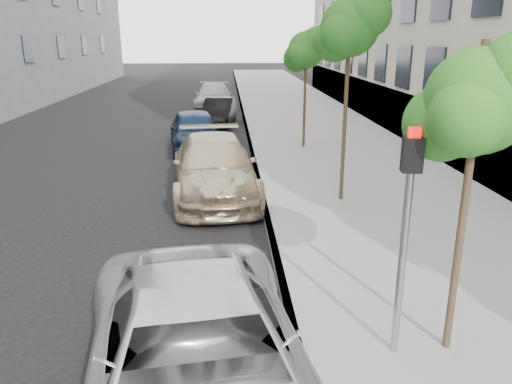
{
  "coord_description": "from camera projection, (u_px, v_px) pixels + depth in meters",
  "views": [
    {
      "loc": [
        0.25,
        -4.22,
        4.19
      ],
      "look_at": [
        0.77,
        4.37,
        1.5
      ],
      "focal_mm": 35.0,
      "sensor_mm": 36.0,
      "label": 1
    }
  ],
  "objects": [
    {
      "name": "curb",
      "position": [
        243.0,
        112.0,
        28.16
      ],
      "size": [
        0.15,
        72.0,
        0.14
      ],
      "primitive_type": "cube",
      "color": "#9E9B93",
      "rests_on": "ground"
    },
    {
      "name": "minivan",
      "position": [
        199.0,
        364.0,
        5.47
      ],
      "size": [
        3.25,
        5.75,
        1.52
      ],
      "primitive_type": "imported",
      "rotation": [
        0.0,
        0.0,
        0.14
      ],
      "color": "silver",
      "rests_on": "ground"
    },
    {
      "name": "sedan_rear",
      "position": [
        214.0,
        97.0,
        29.29
      ],
      "size": [
        2.17,
        5.26,
        1.52
      ],
      "primitive_type": "imported",
      "rotation": [
        0.0,
        0.0,
        -0.01
      ],
      "color": "gray",
      "rests_on": "ground"
    },
    {
      "name": "suv",
      "position": [
        214.0,
        167.0,
        13.58
      ],
      "size": [
        2.62,
        5.57,
        1.57
      ],
      "primitive_type": "imported",
      "rotation": [
        0.0,
        0.0,
        0.08
      ],
      "color": "tan",
      "rests_on": "ground"
    },
    {
      "name": "sedan_blue",
      "position": [
        195.0,
        131.0,
        18.83
      ],
      "size": [
        2.35,
        4.69,
        1.53
      ],
      "primitive_type": "imported",
      "rotation": [
        0.0,
        0.0,
        0.12
      ],
      "color": "#101D36",
      "rests_on": "ground"
    },
    {
      "name": "sidewalk",
      "position": [
        297.0,
        112.0,
        28.34
      ],
      "size": [
        6.4,
        72.0,
        0.14
      ],
      "primitive_type": "cube",
      "color": "gray",
      "rests_on": "ground"
    },
    {
      "name": "sedan_black",
      "position": [
        219.0,
        112.0,
        24.4
      ],
      "size": [
        1.8,
        4.06,
        1.3
      ],
      "primitive_type": "imported",
      "rotation": [
        0.0,
        0.0,
        -0.11
      ],
      "color": "black",
      "rests_on": "ground"
    },
    {
      "name": "tree_far",
      "position": [
        307.0,
        50.0,
        18.14
      ],
      "size": [
        1.69,
        1.49,
        4.4
      ],
      "color": "#38281C",
      "rests_on": "sidewalk"
    },
    {
      "name": "tree_near",
      "position": [
        480.0,
        101.0,
        5.83
      ],
      "size": [
        1.63,
        1.43,
        4.13
      ],
      "color": "#38281C",
      "rests_on": "sidewalk"
    },
    {
      "name": "signal_pole",
      "position": [
        406.0,
        218.0,
        6.16
      ],
      "size": [
        0.26,
        0.21,
        3.04
      ],
      "rotation": [
        0.0,
        0.0,
        -0.13
      ],
      "color": "#939699",
      "rests_on": "sidewalk"
    },
    {
      "name": "tree_mid",
      "position": [
        351.0,
        27.0,
        11.75
      ],
      "size": [
        1.73,
        1.53,
        5.11
      ],
      "color": "#38281C",
      "rests_on": "sidewalk"
    }
  ]
}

